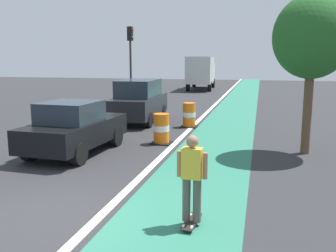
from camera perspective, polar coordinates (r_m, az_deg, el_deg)
The scene contains 11 objects.
ground_plane at distance 7.76m, azimuth -17.47°, elevation -13.22°, with size 100.00×100.00×0.00m, color #2D2D30.
bike_lane_strip at distance 18.35m, azimuth 9.22°, elevation 0.57°, with size 2.50×80.00×0.01m, color #2D755B.
lane_divider_stripe at distance 18.52m, azimuth 4.60°, elevation 0.76°, with size 0.20×80.00×0.01m, color silver.
skateboarder_on_lane at distance 6.83m, azimuth 3.66°, elevation -7.84°, with size 0.57×0.81×1.69m.
parked_sedan_nearest at distance 12.41m, azimuth -14.06°, elevation -0.29°, with size 2.08×4.19×1.70m.
parked_suv_second at distance 18.19m, azimuth -4.43°, elevation 3.87°, with size 2.06×4.67×2.04m.
traffic_barrel_front at distance 13.49m, azimuth -1.02°, elevation -0.47°, with size 0.73×0.73×1.09m.
traffic_barrel_mid at distance 16.83m, azimuth 3.23°, elevation 1.65°, with size 0.73×0.73×1.09m.
delivery_truck_down_block at distance 37.91m, azimuth 5.08°, elevation 8.35°, with size 2.72×7.72×3.23m.
traffic_light_corner at distance 25.24m, azimuth -5.72°, elevation 11.20°, with size 0.41×0.32×5.10m.
street_tree_sidewalk at distance 12.65m, azimuth 21.08°, elevation 12.44°, with size 2.40×2.40×5.00m.
Camera 1 is at (3.83, -6.04, 3.02)m, focal length 40.07 mm.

